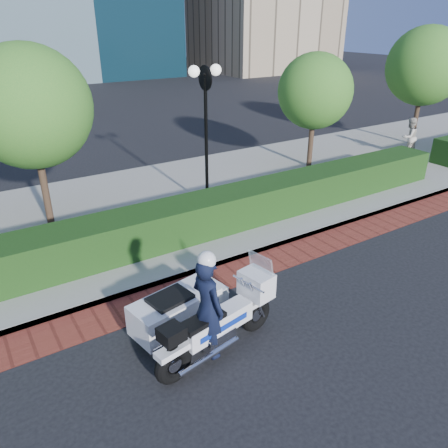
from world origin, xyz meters
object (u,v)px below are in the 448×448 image
tree_b (30,107)px  tree_d (425,66)px  lamppost (206,116)px  pedestrian (409,137)px  tree_c (315,91)px  police_motorcycle (198,312)px

tree_b → tree_d: bearing=0.0°
lamppost → pedestrian: size_ratio=2.58×
tree_b → tree_c: bearing=-0.0°
tree_c → tree_d: (6.50, 0.00, 0.56)m
police_motorcycle → pedestrian: police_motorcycle is taller
police_motorcycle → pedestrian: size_ratio=1.64×
tree_b → tree_d: size_ratio=0.95×
tree_b → tree_c: (10.00, -0.00, -0.39)m
tree_d → tree_b: bearing=180.0°
tree_b → police_motorcycle: bearing=-80.6°
police_motorcycle → pedestrian: bearing=12.0°
lamppost → tree_c: size_ratio=0.98×
tree_d → police_motorcycle: (-15.39, -6.74, -2.86)m
tree_b → pedestrian: tree_b is taller
tree_b → tree_d: (16.50, 0.00, 0.18)m
tree_d → lamppost: bearing=-173.8°
lamppost → tree_b: 4.71m
lamppost → tree_d: 12.09m
lamppost → pedestrian: lamppost is taller
police_motorcycle → pedestrian: 14.51m
tree_b → pedestrian: size_ratio=3.00×
tree_b → tree_c: tree_b is taller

